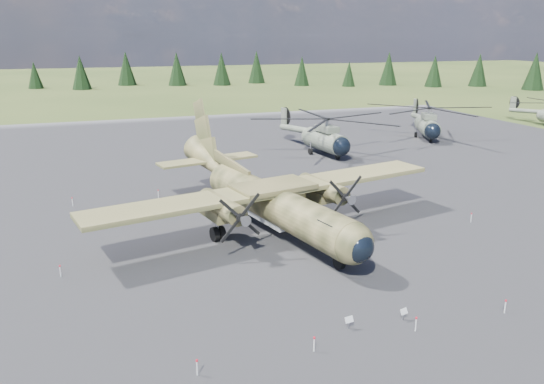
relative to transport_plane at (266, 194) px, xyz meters
name	(u,v)px	position (x,y,z in m)	size (l,w,h in m)	color
ground	(292,246)	(0.57, -4.56, -2.90)	(500.00, 500.00, 0.00)	#545C28
apron	(254,208)	(0.57, 5.44, -2.90)	(120.00, 120.00, 0.04)	#56555A
transport_plane	(266,194)	(0.00, 0.00, 0.00)	(30.55, 27.42, 10.10)	#34371D
helicopter_near	(325,129)	(16.17, 23.93, 0.72)	(22.47, 24.86, 5.11)	gray
helicopter_mid	(428,116)	(36.05, 29.45, 0.65)	(25.93, 25.93, 5.01)	gray
info_placard_left	(349,321)	(-0.77, -16.68, -2.39)	(0.51, 0.27, 0.76)	gray
info_placard_right	(404,313)	(2.59, -16.83, -2.42)	(0.49, 0.31, 0.72)	gray
barrier_fence	(287,241)	(0.11, -4.64, -2.39)	(33.12, 29.62, 0.85)	silver
treeline	(278,170)	(1.14, 0.17, 1.94)	(295.19, 296.34, 10.92)	black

